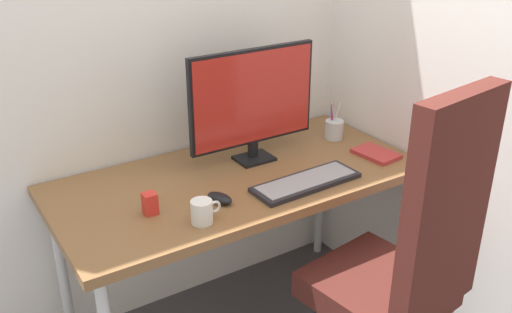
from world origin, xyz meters
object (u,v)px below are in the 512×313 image
object	(u,v)px
monitor	(253,100)
pen_holder	(334,129)
coffee_mug	(202,212)
notebook	(376,154)
keyboard	(306,182)
office_chair	(406,259)
desk_clamp_accessory	(150,204)
mouse	(220,198)

from	to	relation	value
monitor	pen_holder	size ratio (longest dim) A/B	3.25
monitor	coffee_mug	distance (m)	0.58
pen_holder	notebook	distance (m)	0.25
keyboard	office_chair	bearing A→B (deg)	-75.83
office_chair	coffee_mug	distance (m)	0.72
coffee_mug	desk_clamp_accessory	distance (m)	0.19
mouse	pen_holder	bearing A→B (deg)	-1.44
monitor	office_chair	bearing A→B (deg)	-78.04
pen_holder	desk_clamp_accessory	bearing A→B (deg)	-169.24
monitor	pen_holder	distance (m)	0.48
office_chair	mouse	world-z (taller)	office_chair
mouse	pen_holder	world-z (taller)	pen_holder
notebook	coffee_mug	world-z (taller)	coffee_mug
mouse	notebook	bearing A→B (deg)	-19.95
office_chair	pen_holder	world-z (taller)	office_chair
monitor	desk_clamp_accessory	distance (m)	0.61
desk_clamp_accessory	office_chair	bearing A→B (deg)	-38.19
keyboard	mouse	size ratio (longest dim) A/B	4.11
pen_holder	office_chair	bearing A→B (deg)	-110.30
mouse	coffee_mug	size ratio (longest dim) A/B	0.98
coffee_mug	notebook	bearing A→B (deg)	5.91
keyboard	pen_holder	world-z (taller)	pen_holder
keyboard	desk_clamp_accessory	world-z (taller)	desk_clamp_accessory
keyboard	coffee_mug	distance (m)	0.46
office_chair	desk_clamp_accessory	xyz separation A→B (m)	(-0.70, 0.55, 0.17)
keyboard	pen_holder	bearing A→B (deg)	38.06
office_chair	monitor	bearing A→B (deg)	101.96
mouse	office_chair	bearing A→B (deg)	-66.97
notebook	desk_clamp_accessory	size ratio (longest dim) A/B	2.36
mouse	desk_clamp_accessory	xyz separation A→B (m)	(-0.24, 0.06, 0.02)
office_chair	pen_holder	distance (m)	0.80
pen_holder	keyboard	bearing A→B (deg)	-141.94
monitor	coffee_mug	size ratio (longest dim) A/B	5.16
office_chair	keyboard	distance (m)	0.47
monitor	keyboard	world-z (taller)	monitor
office_chair	keyboard	bearing A→B (deg)	104.17
monitor	pen_holder	world-z (taller)	monitor
notebook	keyboard	bearing A→B (deg)	-179.08
mouse	notebook	xyz separation A→B (m)	(0.76, -0.00, -0.01)
mouse	desk_clamp_accessory	world-z (taller)	desk_clamp_accessory
pen_holder	monitor	bearing A→B (deg)	178.96
office_chair	pen_holder	xyz separation A→B (m)	(0.27, 0.73, 0.17)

